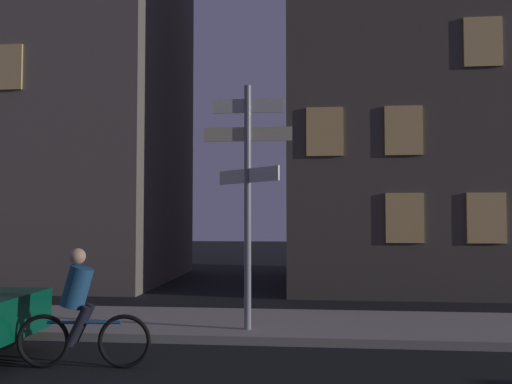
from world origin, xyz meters
TOP-DOWN VIEW (x-y plane):
  - sidewalk_kerb at (0.00, 6.58)m, footprint 40.00×2.58m
  - signpost at (1.33, 5.87)m, footprint 1.52×1.15m
  - cyclist at (-0.71, 3.84)m, footprint 1.82×0.36m
  - building_right_block at (6.55, 13.51)m, footprint 9.47×7.08m

SIDE VIEW (x-z plane):
  - sidewalk_kerb at x=0.00m, z-range 0.00..0.14m
  - cyclist at x=-0.71m, z-range -0.06..1.55m
  - signpost at x=1.33m, z-range 0.52..4.67m
  - building_right_block at x=6.55m, z-range 0.00..13.58m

